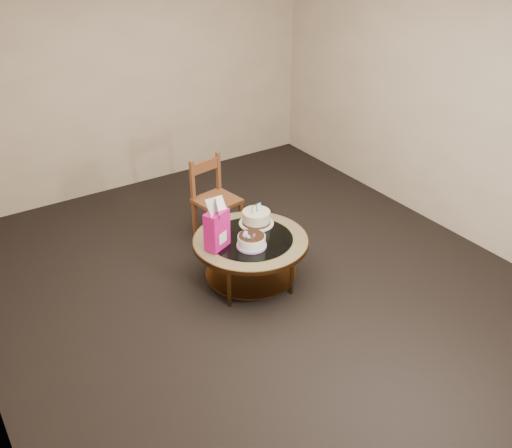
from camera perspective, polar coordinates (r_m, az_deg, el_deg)
ground at (r=5.21m, az=-0.51°, el=-5.73°), size 5.00×5.00×0.00m
room_walls at (r=4.49m, az=-0.60°, el=10.45°), size 4.52×5.02×2.61m
coffee_table at (r=5.00m, az=-0.53°, el=-2.21°), size 1.02×1.02×0.46m
decorated_cake at (r=4.82m, az=-0.47°, el=-1.76°), size 0.26×0.26×0.15m
cream_cake at (r=5.15m, az=0.03°, el=0.61°), size 0.31×0.31×0.20m
gift_bag at (r=4.74m, az=-3.95°, el=-0.06°), size 0.25×0.22×0.44m
pillar_candle at (r=5.15m, az=-3.40°, el=0.11°), size 0.12×0.12×0.09m
dining_chair at (r=5.70m, az=-4.16°, el=2.55°), size 0.45×0.45×0.84m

